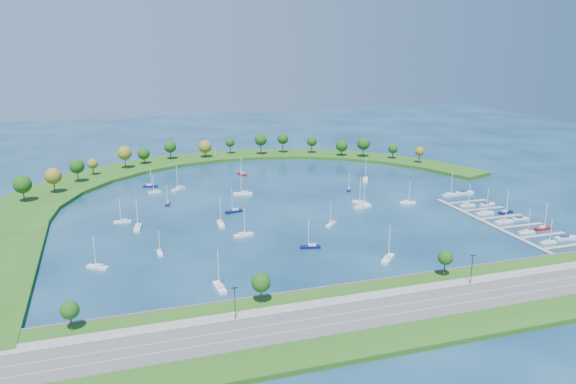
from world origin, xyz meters
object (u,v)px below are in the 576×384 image
object	(u,v)px
moored_boat_1	(362,206)
moored_boat_8	(243,234)
moored_boat_11	(361,202)
moored_boat_6	(168,203)
moored_boat_19	(242,173)
moored_boat_18	(234,211)
docked_boat_9	(487,204)
moored_boat_17	(408,202)
moored_boat_21	(160,252)
moored_boat_10	(138,227)
moored_boat_12	(220,287)
moored_boat_15	(150,186)
moored_boat_3	(310,246)
moored_boat_20	(349,189)
moored_boat_16	(179,188)
moored_boat_5	(221,223)
docked_boat_1	(566,238)
moored_boat_0	(243,193)
moored_boat_9	(365,179)
moored_boat_13	(155,191)
docked_boat_5	(520,219)
moored_boat_14	(388,258)
moored_boat_4	(123,221)
docked_boat_11	(464,193)
docked_boat_7	(506,212)
docked_boat_3	(543,228)
dock_system	(503,222)
docked_boat_2	(526,232)
harbor_tower	(216,152)
docked_boat_0	(548,242)
docked_boat_8	(467,205)
docked_boat_6	(485,213)
docked_boat_4	(504,221)
moored_boat_2	(331,223)

from	to	relation	value
moored_boat_1	moored_boat_8	size ratio (longest dim) A/B	1.11
moored_boat_1	moored_boat_11	distance (m)	6.35
moored_boat_6	moored_boat_19	distance (m)	70.72
moored_boat_18	moored_boat_19	distance (m)	75.95
moored_boat_1	docked_boat_9	distance (m)	62.74
moored_boat_17	moored_boat_21	world-z (taller)	moored_boat_17
moored_boat_10	moored_boat_12	size ratio (longest dim) A/B	1.02
moored_boat_15	moored_boat_18	world-z (taller)	moored_boat_18
moored_boat_3	moored_boat_11	bearing A→B (deg)	-118.62
moored_boat_20	moored_boat_16	bearing A→B (deg)	-81.11
moored_boat_5	docked_boat_1	size ratio (longest dim) A/B	1.43
moored_boat_1	moored_boat_5	size ratio (longest dim) A/B	1.01
moored_boat_0	moored_boat_20	xyz separation A→B (m)	(57.20, -8.81, -0.14)
docked_boat_1	moored_boat_9	bearing A→B (deg)	112.87
moored_boat_13	docked_boat_5	distance (m)	183.93
moored_boat_21	moored_boat_14	bearing A→B (deg)	67.49
moored_boat_4	docked_boat_11	bearing A→B (deg)	-176.31
moored_boat_0	moored_boat_1	xyz separation A→B (m)	(50.15, -40.87, -0.02)
moored_boat_21	docked_boat_7	world-z (taller)	docked_boat_7
moored_boat_16	moored_boat_21	xyz separation A→B (m)	(-19.25, -92.86, -0.11)
moored_boat_11	docked_boat_3	bearing A→B (deg)	-164.15
moored_boat_20	docked_boat_1	bearing A→B (deg)	55.87
docked_boat_3	moored_boat_4	bearing A→B (deg)	156.35
dock_system	docked_boat_2	xyz separation A→B (m)	(0.24, -14.95, 0.52)
moored_boat_6	moored_boat_17	world-z (taller)	moored_boat_17
moored_boat_14	docked_boat_11	distance (m)	108.74
moored_boat_15	docked_boat_3	size ratio (longest dim) A/B	0.96
harbor_tower	moored_boat_8	size ratio (longest dim) A/B	0.33
docked_boat_9	moored_boat_8	bearing A→B (deg)	175.43
moored_boat_15	moored_boat_21	size ratio (longest dim) A/B	1.19
moored_boat_3	docked_boat_7	size ratio (longest dim) A/B	1.07
moored_boat_15	docked_boat_0	bearing A→B (deg)	-26.21
moored_boat_3	moored_boat_8	world-z (taller)	moored_boat_8
moored_boat_3	docked_boat_3	xyz separation A→B (m)	(103.98, -10.33, -0.00)
moored_boat_20	moored_boat_3	bearing A→B (deg)	-6.27
harbor_tower	moored_boat_14	bearing A→B (deg)	-82.85
moored_boat_14	moored_boat_1	bearing A→B (deg)	26.32
moored_boat_0	docked_boat_8	xyz separation A→B (m)	(100.55, -54.63, -0.11)
moored_boat_15	docked_boat_7	world-z (taller)	moored_boat_15
moored_boat_5	docked_boat_6	bearing A→B (deg)	83.45
moored_boat_8	moored_boat_15	distance (m)	99.29
moored_boat_15	docked_boat_2	xyz separation A→B (m)	(145.90, -128.37, -0.02)
moored_boat_20	moored_boat_1	bearing A→B (deg)	14.91
dock_system	moored_boat_9	xyz separation A→B (m)	(-25.25, 89.48, 0.63)
moored_boat_6	moored_boat_13	size ratio (longest dim) A/B	1.01
moored_boat_13	docked_boat_4	size ratio (longest dim) A/B	0.77
docked_boat_3	docked_boat_7	bearing A→B (deg)	87.17
docked_boat_3	moored_boat_2	bearing A→B (deg)	155.52
moored_boat_16	docked_boat_11	bearing A→B (deg)	114.93
moored_boat_1	moored_boat_4	xyz separation A→B (m)	(-112.72, 12.33, -0.08)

